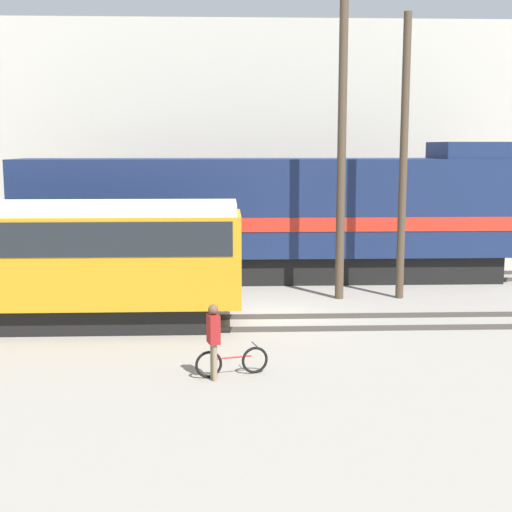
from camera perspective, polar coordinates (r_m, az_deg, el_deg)
ground_plane at (r=20.91m, az=0.43°, el=-4.89°), size 120.00×120.00×0.00m
track_near at (r=19.95m, az=0.56°, el=-5.36°), size 60.00×1.50×0.14m
track_far at (r=26.62m, az=-0.18°, el=-1.75°), size 60.00×1.51×0.14m
building_backdrop at (r=34.92m, az=-0.73°, el=9.25°), size 39.93×6.00×10.43m
freight_locomotive at (r=26.34m, az=1.38°, el=3.18°), size 18.30×3.04×5.09m
streetcar at (r=20.23m, az=-17.26°, el=-0.07°), size 11.17×2.54×3.44m
bicycle at (r=15.64m, az=-1.93°, el=-8.47°), size 1.60×0.61×0.66m
person at (r=15.20m, az=-3.42°, el=-6.29°), size 0.31×0.41×1.65m
utility_pole_left at (r=23.03m, az=6.87°, el=8.50°), size 0.28×0.28×9.70m
utility_pole_center at (r=23.43m, az=11.72°, el=7.61°), size 0.26×0.26×9.07m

